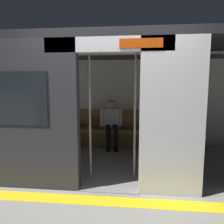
% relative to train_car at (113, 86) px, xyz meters
% --- Properties ---
extents(ground_plane, '(60.00, 60.00, 0.00)m').
position_rel_train_car_xyz_m(ground_plane, '(-0.05, 1.21, -1.52)').
color(ground_plane, gray).
extents(platform_edge_strip, '(8.00, 0.24, 0.01)m').
position_rel_train_car_xyz_m(platform_edge_strip, '(-0.05, 1.51, -1.51)').
color(platform_edge_strip, yellow).
rests_on(platform_edge_strip, ground_plane).
extents(train_car, '(6.40, 2.78, 2.30)m').
position_rel_train_car_xyz_m(train_car, '(0.00, 0.00, 0.00)').
color(train_car, silver).
rests_on(train_car, ground_plane).
extents(bench_seat, '(3.31, 0.44, 0.45)m').
position_rel_train_car_xyz_m(bench_seat, '(-0.05, -1.06, -1.17)').
color(bench_seat, olive).
rests_on(bench_seat, ground_plane).
extents(person_seated, '(0.55, 0.71, 1.18)m').
position_rel_train_car_xyz_m(person_seated, '(0.15, -1.01, -0.85)').
color(person_seated, silver).
rests_on(person_seated, ground_plane).
extents(handbag, '(0.26, 0.15, 0.17)m').
position_rel_train_car_xyz_m(handbag, '(0.50, -1.11, -0.98)').
color(handbag, brown).
rests_on(handbag, bench_seat).
extents(book, '(0.23, 0.26, 0.03)m').
position_rel_train_car_xyz_m(book, '(-0.20, -1.09, -1.05)').
color(book, '#26598C').
rests_on(book, bench_seat).
extents(grab_pole_door, '(0.04, 0.04, 2.16)m').
position_rel_train_car_xyz_m(grab_pole_door, '(0.32, 0.71, -0.44)').
color(grab_pole_door, silver).
rests_on(grab_pole_door, ground_plane).
extents(grab_pole_far, '(0.04, 0.04, 2.16)m').
position_rel_train_car_xyz_m(grab_pole_far, '(-0.42, 0.69, -0.44)').
color(grab_pole_far, silver).
rests_on(grab_pole_far, ground_plane).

